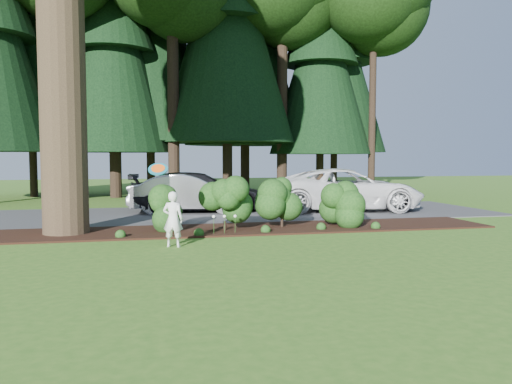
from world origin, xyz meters
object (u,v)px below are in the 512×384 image
Objects in this scene: child at (173,219)px; car_silver_wagon at (189,193)px; car_white_suv at (346,190)px; frisbee at (158,169)px; car_dark_suv at (198,192)px.

car_silver_wagon is at bearing -79.72° from child.
car_silver_wagon is 0.75× the size of car_white_suv.
car_white_suv is 12.29× the size of frisbee.
child is (-7.15, -6.54, -0.20)m from car_white_suv.
child is 2.74× the size of frisbee.
frisbee is at bearing 138.94° from car_white_suv.
car_silver_wagon is 0.86× the size of car_dark_suv.
child is at bearing -179.52° from car_silver_wagon.
car_white_suv reaches higher than child.
frisbee is at bearing 168.12° from car_dark_suv.
car_dark_suv is (0.38, 0.36, 0.02)m from car_silver_wagon.
car_white_suv reaches higher than car_dark_suv.
car_white_suv is 9.70m from child.
car_dark_suv reaches higher than child.
car_dark_suv is 7.72m from frisbee.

